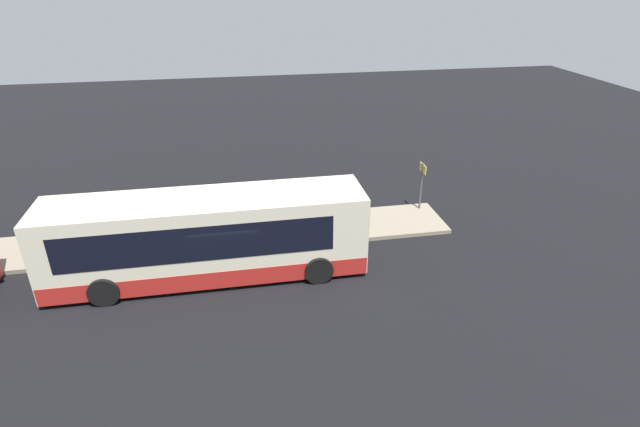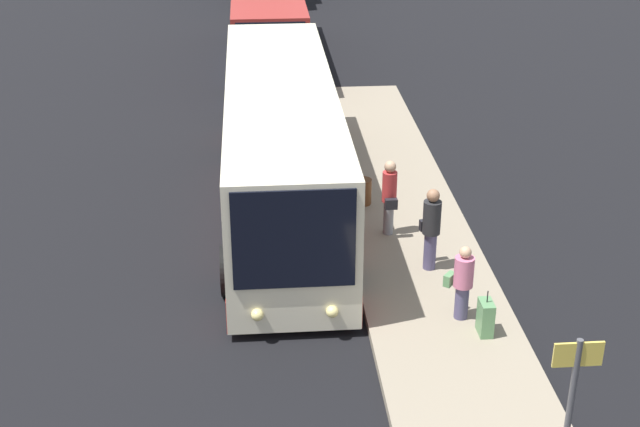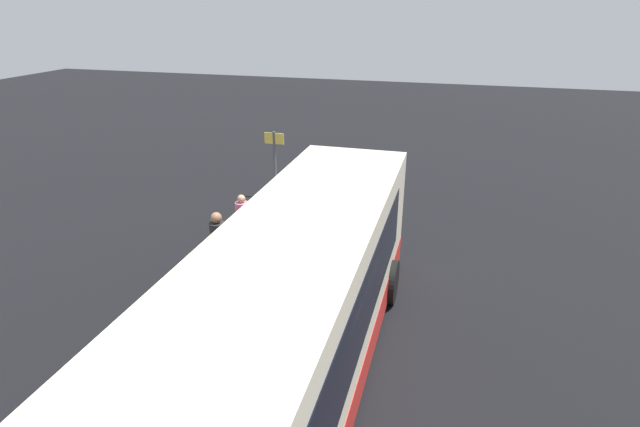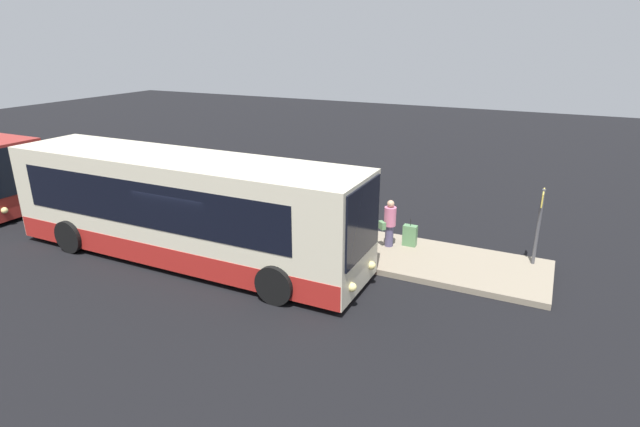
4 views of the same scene
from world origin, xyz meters
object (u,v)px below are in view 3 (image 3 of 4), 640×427
Objects in this scene: bus_lead at (283,336)px; trash_bin at (190,359)px; passenger_waiting at (218,244)px; suitcase at (242,224)px; passenger_with_bags at (243,219)px; sign_post at (275,155)px; passenger_boarding at (210,281)px.

trash_bin is at bearing 82.98° from bus_lead.
passenger_waiting is 2.00× the size of suitcase.
bus_lead is 7.33m from suitcase.
trash_bin is (-6.04, -1.60, -0.02)m from suitcase.
trash_bin is (-5.43, -1.26, -0.51)m from passenger_with_bags.
sign_post is 10.03m from trash_bin.
passenger_waiting is at bearing 16.80° from trash_bin.
passenger_boarding is at bearing 50.75° from bus_lead.
passenger_waiting reaches higher than trash_bin.
bus_lead is 2.32m from trash_bin.
passenger_waiting is 2.77m from suitcase.
suitcase is at bearing 29.87° from bus_lead.
suitcase is at bearing 14.84° from trash_bin.
bus_lead is 7.67× the size of passenger_with_bags.
sign_post is (3.76, 0.27, 1.13)m from suitcase.
bus_lead is 3.13m from passenger_boarding.
bus_lead is 6.58× the size of passenger_boarding.
suitcase is 3.93m from sign_post.
passenger_waiting is 3.63m from trash_bin.
bus_lead is 6.58m from passenger_with_bags.
passenger_waiting is (1.70, 0.64, 0.01)m from passenger_boarding.
trash_bin is (-9.79, -1.87, -1.15)m from sign_post.
passenger_waiting is 6.45m from sign_post.
sign_post is at bearing 98.49° from passenger_boarding.
trash_bin is at bearing -165.16° from suitcase.
suitcase is (4.32, 1.21, -0.66)m from passenger_boarding.
sign_post reaches higher than passenger_boarding.
passenger_boarding is at bearing -164.37° from suitcase.
passenger_with_bags is 0.85m from suitcase.
trash_bin is at bearing 96.22° from passenger_waiting.
passenger_with_bags reaches higher than suitcase.
passenger_with_bags is 1.68× the size of suitcase.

